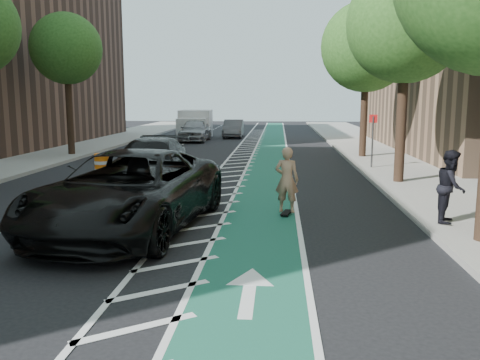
# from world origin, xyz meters

# --- Properties ---
(ground) EXTENTS (120.00, 120.00, 0.00)m
(ground) POSITION_xyz_m (0.00, 0.00, 0.00)
(ground) COLOR black
(ground) RESTS_ON ground
(bike_lane) EXTENTS (2.00, 90.00, 0.01)m
(bike_lane) POSITION_xyz_m (3.00, 10.00, 0.01)
(bike_lane) COLOR #18563F
(bike_lane) RESTS_ON ground
(buffer_strip) EXTENTS (1.40, 90.00, 0.01)m
(buffer_strip) POSITION_xyz_m (1.50, 10.00, 0.01)
(buffer_strip) COLOR silver
(buffer_strip) RESTS_ON ground
(sidewalk_right) EXTENTS (5.00, 90.00, 0.15)m
(sidewalk_right) POSITION_xyz_m (9.50, 10.00, 0.07)
(sidewalk_right) COLOR gray
(sidewalk_right) RESTS_ON ground
(curb_right) EXTENTS (0.12, 90.00, 0.16)m
(curb_right) POSITION_xyz_m (7.05, 10.00, 0.08)
(curb_right) COLOR gray
(curb_right) RESTS_ON ground
(curb_left) EXTENTS (0.12, 90.00, 0.16)m
(curb_left) POSITION_xyz_m (-7.05, 10.00, 0.08)
(curb_left) COLOR gray
(curb_left) RESTS_ON ground
(tree_r_c) EXTENTS (4.20, 4.20, 7.90)m
(tree_r_c) POSITION_xyz_m (7.90, 8.00, 5.77)
(tree_r_c) COLOR #382619
(tree_r_c) RESTS_ON ground
(tree_r_d) EXTENTS (4.20, 4.20, 7.90)m
(tree_r_d) POSITION_xyz_m (7.90, 16.00, 5.77)
(tree_r_d) COLOR #382619
(tree_r_d) RESTS_ON ground
(tree_l_d) EXTENTS (4.20, 4.20, 7.90)m
(tree_l_d) POSITION_xyz_m (-7.90, 16.00, 5.77)
(tree_l_d) COLOR #382619
(tree_l_d) RESTS_ON ground
(sign_post) EXTENTS (0.35, 0.08, 2.47)m
(sign_post) POSITION_xyz_m (7.60, 12.00, 1.35)
(sign_post) COLOR #4C4C4C
(sign_post) RESTS_ON ground
(skateboard) EXTENTS (0.35, 0.73, 0.09)m
(skateboard) POSITION_xyz_m (3.70, 2.96, 0.08)
(skateboard) COLOR black
(skateboard) RESTS_ON ground
(skateboarder) EXTENTS (0.74, 0.57, 1.80)m
(skateboarder) POSITION_xyz_m (3.70, 2.96, 0.99)
(skateboarder) COLOR tan
(skateboarder) RESTS_ON skateboard
(suv_near) EXTENTS (4.03, 7.27, 1.93)m
(suv_near) POSITION_xyz_m (-0.14, 1.15, 0.96)
(suv_near) COLOR black
(suv_near) RESTS_ON ground
(suv_far) EXTENTS (2.51, 5.92, 1.70)m
(suv_far) POSITION_xyz_m (-1.24, 7.50, 0.85)
(suv_far) COLOR black
(suv_far) RESTS_ON ground
(car_silver) EXTENTS (2.04, 4.92, 1.67)m
(car_silver) POSITION_xyz_m (-2.72, 26.74, 0.83)
(car_silver) COLOR #929297
(car_silver) RESTS_ON ground
(car_grey) EXTENTS (1.61, 4.40, 1.44)m
(car_grey) POSITION_xyz_m (-0.23, 30.70, 0.72)
(car_grey) COLOR #57565B
(car_grey) RESTS_ON ground
(pedestrian) EXTENTS (0.96, 1.07, 1.80)m
(pedestrian) POSITION_xyz_m (7.70, 1.88, 1.05)
(pedestrian) COLOR black
(pedestrian) RESTS_ON sidewalk_right
(box_truck) EXTENTS (2.63, 5.45, 2.23)m
(box_truck) POSITION_xyz_m (-3.22, 29.63, 1.03)
(box_truck) COLOR silver
(box_truck) RESTS_ON ground
(barrel_a) EXTENTS (0.73, 0.73, 0.99)m
(barrel_a) POSITION_xyz_m (-3.61, 9.00, 0.47)
(barrel_a) COLOR orange
(barrel_a) RESTS_ON ground
(barrel_b) EXTENTS (0.68, 0.68, 0.93)m
(barrel_b) POSITION_xyz_m (-2.82, 10.31, 0.44)
(barrel_b) COLOR #EA560C
(barrel_b) RESTS_ON ground
(barrel_c) EXTENTS (0.61, 0.61, 0.84)m
(barrel_c) POSITION_xyz_m (-3.11, 14.50, 0.40)
(barrel_c) COLOR #F2470C
(barrel_c) RESTS_ON ground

